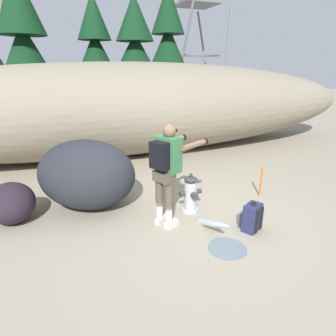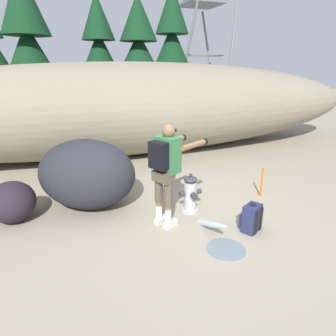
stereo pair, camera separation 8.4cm
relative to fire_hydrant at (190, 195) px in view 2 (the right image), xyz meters
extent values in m
cube|color=gray|center=(-0.14, -0.23, -0.34)|extent=(56.00, 56.00, 0.04)
ellipsoid|color=gray|center=(-0.14, 4.05, 0.96)|extent=(15.64, 3.20, 2.57)
cylinder|color=#B2B2B7|center=(0.00, 0.00, -0.30)|extent=(0.30, 0.30, 0.04)
cylinder|color=#B2B2B7|center=(0.00, 0.00, -0.02)|extent=(0.23, 0.23, 0.51)
ellipsoid|color=#333338|center=(0.00, 0.00, 0.28)|extent=(0.24, 0.24, 0.10)
cylinder|color=#333338|center=(0.00, 0.00, 0.36)|extent=(0.06, 0.06, 0.05)
cylinder|color=#333338|center=(-0.16, 0.00, 0.04)|extent=(0.09, 0.09, 0.09)
cylinder|color=#333338|center=(0.16, 0.00, 0.04)|extent=(0.09, 0.09, 0.09)
cylinder|color=#333338|center=(0.00, -0.15, 0.04)|extent=(0.11, 0.09, 0.11)
ellipsoid|color=silver|center=(0.00, -0.70, -0.20)|extent=(0.10, 1.12, 0.56)
cylinder|color=slate|center=(0.00, -1.23, -0.31)|extent=(0.55, 0.55, 0.01)
cube|color=beige|center=(-0.60, -0.20, -0.27)|extent=(0.28, 0.21, 0.09)
cylinder|color=white|center=(-0.65, -0.22, -0.11)|extent=(0.10, 0.10, 0.24)
cylinder|color=brown|center=(-0.65, -0.22, 0.05)|extent=(0.10, 0.10, 0.07)
cylinder|color=brown|center=(-0.65, -0.22, 0.29)|extent=(0.13, 0.13, 0.40)
cube|color=beige|center=(-0.51, -0.37, -0.27)|extent=(0.28, 0.21, 0.09)
cylinder|color=white|center=(-0.56, -0.40, -0.11)|extent=(0.10, 0.10, 0.24)
cylinder|color=brown|center=(-0.56, -0.40, 0.05)|extent=(0.10, 0.10, 0.07)
cylinder|color=brown|center=(-0.56, -0.40, 0.29)|extent=(0.13, 0.13, 0.40)
cube|color=brown|center=(-0.61, -0.31, 0.54)|extent=(0.33, 0.38, 0.16)
cube|color=#336B3D|center=(-0.52, -0.27, 0.86)|extent=(0.38, 0.43, 0.55)
cube|color=black|center=(-0.70, -0.36, 0.89)|extent=(0.27, 0.32, 0.40)
sphere|color=brown|center=(-0.50, -0.26, 1.22)|extent=(0.20, 0.20, 0.20)
cube|color=black|center=(-0.43, -0.22, 1.22)|extent=(0.09, 0.14, 0.04)
cylinder|color=brown|center=(-0.29, 0.10, 0.98)|extent=(0.56, 0.35, 0.09)
sphere|color=black|center=(-0.05, 0.22, 0.98)|extent=(0.11, 0.11, 0.11)
cylinder|color=brown|center=(-0.09, -0.29, 0.98)|extent=(0.56, 0.35, 0.09)
sphere|color=black|center=(0.15, -0.17, 0.98)|extent=(0.11, 0.11, 0.11)
cube|color=#23284C|center=(0.62, -0.93, -0.10)|extent=(0.36, 0.32, 0.44)
cube|color=#23284C|center=(0.56, -0.82, -0.17)|extent=(0.21, 0.15, 0.20)
torus|color=black|center=(0.62, -0.93, 0.14)|extent=(0.10, 0.10, 0.02)
cube|color=black|center=(0.60, -1.07, -0.10)|extent=(0.06, 0.05, 0.37)
cube|color=black|center=(0.75, -0.99, -0.10)|extent=(0.06, 0.05, 0.37)
ellipsoid|color=#24262D|center=(-1.65, 0.86, 0.30)|extent=(2.24, 2.15, 1.24)
ellipsoid|color=#261D27|center=(-2.89, 0.73, 0.01)|extent=(0.78, 0.86, 0.67)
cylinder|color=#47331E|center=(-2.84, 9.28, 0.25)|extent=(0.34, 0.34, 1.14)
cone|color=#0F3319|center=(-2.84, 9.28, 2.28)|extent=(2.83, 2.83, 2.92)
cone|color=#0F3319|center=(-2.84, 9.28, 4.46)|extent=(1.84, 1.84, 2.43)
cylinder|color=#47331E|center=(-0.01, 9.96, 0.48)|extent=(0.27, 0.27, 1.60)
cone|color=#0F3319|center=(-0.01, 9.96, 2.44)|extent=(2.25, 2.25, 2.31)
cone|color=#0F3319|center=(-0.01, 9.96, 4.17)|extent=(1.46, 1.46, 1.92)
cylinder|color=#47331E|center=(1.53, 8.92, 0.47)|extent=(0.30, 0.30, 1.59)
cone|color=#0F3319|center=(1.53, 8.92, 2.38)|extent=(2.48, 2.48, 2.23)
cone|color=#0F3319|center=(1.53, 8.92, 4.05)|extent=(1.61, 1.61, 1.85)
cylinder|color=#47331E|center=(4.27, 12.10, 0.47)|extent=(0.34, 0.34, 1.59)
cone|color=#0F3319|center=(4.27, 12.10, 2.77)|extent=(2.81, 2.81, 3.01)
cone|color=#0F3319|center=(4.27, 12.10, 5.03)|extent=(1.83, 1.83, 2.51)
cylinder|color=slate|center=(9.35, 17.39, 2.83)|extent=(1.13, 1.13, 6.34)
cylinder|color=slate|center=(6.11, 17.39, 2.83)|extent=(1.13, 1.13, 6.34)
cylinder|color=slate|center=(9.35, 14.14, 2.83)|extent=(1.13, 1.13, 6.34)
cylinder|color=slate|center=(6.11, 14.14, 2.83)|extent=(1.13, 1.13, 6.34)
torus|color=slate|center=(7.73, 15.76, 2.83)|extent=(3.48, 3.48, 0.10)
cube|color=slate|center=(7.73, 15.76, 6.05)|extent=(2.60, 2.60, 0.12)
cylinder|color=#E55914|center=(1.57, 0.09, -0.02)|extent=(0.04, 0.04, 0.60)
camera|label=1|loc=(-2.06, -4.22, 2.12)|focal=31.26mm
camera|label=2|loc=(-1.98, -4.25, 2.12)|focal=31.26mm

